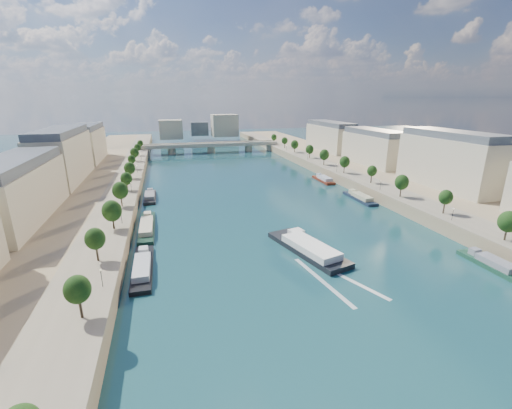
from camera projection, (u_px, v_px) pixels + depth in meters
ground at (256, 201)px, 152.24m from camera, size 700.00×700.00×0.00m
quay_left at (78, 208)px, 133.75m from camera, size 44.00×520.00×5.00m
quay_right at (396, 185)px, 169.23m from camera, size 44.00×520.00×5.00m
pave_left at (118, 199)px, 136.68m from camera, size 14.00×520.00×0.10m
pave_right at (370, 182)px, 164.78m from camera, size 14.00×520.00×0.10m
trees_left at (122, 184)px, 137.40m from camera, size 4.80×268.80×8.26m
trees_right at (356, 167)px, 171.88m from camera, size 4.80×268.80×8.26m
lamps_left at (127, 198)px, 127.76m from camera, size 0.36×200.36×4.28m
lamps_right at (356, 175)px, 167.46m from camera, size 0.36×200.36×4.28m
buildings_left at (44, 169)px, 137.43m from camera, size 16.00×226.00×23.20m
buildings_right at (406, 152)px, 179.32m from camera, size 16.00×226.00×23.20m
skyline at (204, 127)px, 350.99m from camera, size 79.00×42.00×22.00m
bridge at (211, 146)px, 283.40m from camera, size 112.00×12.00×8.15m
tour_barge at (308, 248)px, 101.25m from camera, size 16.17×31.41×4.10m
wake at (334, 279)px, 86.36m from camera, size 14.24×25.91×0.04m
moored_barges_left at (144, 255)px, 97.76m from camera, size 5.00×158.63×3.60m
moored_barges_right at (413, 225)px, 120.82m from camera, size 5.00×158.20×3.60m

